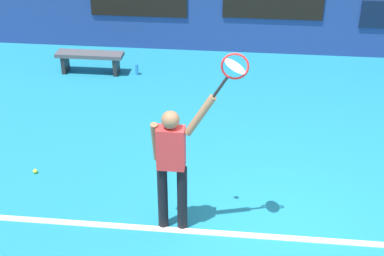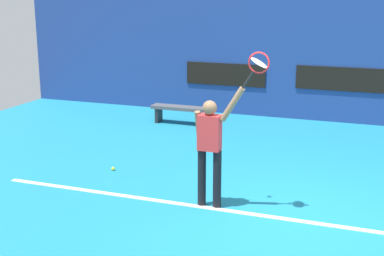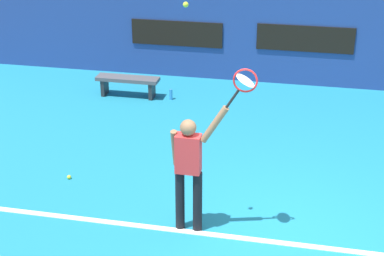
{
  "view_description": "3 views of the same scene",
  "coord_description": "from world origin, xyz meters",
  "views": [
    {
      "loc": [
        -0.48,
        -5.48,
        4.62
      ],
      "look_at": [
        -1.13,
        0.47,
        1.29
      ],
      "focal_mm": 51.36,
      "sensor_mm": 36.0,
      "label": 1
    },
    {
      "loc": [
        1.11,
        -7.33,
        3.29
      ],
      "look_at": [
        -1.65,
        0.17,
        1.23
      ],
      "focal_mm": 50.17,
      "sensor_mm": 36.0,
      "label": 2
    },
    {
      "loc": [
        0.15,
        -6.73,
        4.74
      ],
      "look_at": [
        -1.34,
        0.35,
        1.47
      ],
      "focal_mm": 54.75,
      "sensor_mm": 36.0,
      "label": 3
    }
  ],
  "objects": [
    {
      "name": "ground_plane",
      "position": [
        0.0,
        0.0,
        0.0
      ],
      "size": [
        18.0,
        18.0,
        0.0
      ],
      "primitive_type": "plane",
      "color": "teal"
    },
    {
      "name": "sponsor_banner_center",
      "position": [
        0.0,
        6.46,
        1.12
      ],
      "size": [
        2.2,
        0.03,
        0.6
      ],
      "primitive_type": "cube",
      "color": "black"
    },
    {
      "name": "spare_ball",
      "position": [
        -3.58,
        1.12,
        0.03
      ],
      "size": [
        0.07,
        0.07,
        0.07
      ],
      "primitive_type": "sphere",
      "color": "#CCE033",
      "rests_on": "ground_plane"
    },
    {
      "name": "sponsor_banner_portside",
      "position": [
        -3.0,
        6.46,
        1.07
      ],
      "size": [
        2.2,
        0.03,
        0.6
      ],
      "primitive_type": "cube",
      "color": "black"
    },
    {
      "name": "back_wall",
      "position": [
        0.0,
        6.58,
        1.79
      ],
      "size": [
        18.0,
        0.2,
        3.59
      ],
      "primitive_type": "cube",
      "color": "navy",
      "rests_on": "ground_plane"
    },
    {
      "name": "court_bench",
      "position": [
        -3.76,
        4.94,
        0.34
      ],
      "size": [
        1.4,
        0.36,
        0.45
      ],
      "color": "#4C4C51",
      "rests_on": "ground_plane"
    },
    {
      "name": "tennis_ball",
      "position": [
        -1.36,
        0.04,
        3.22
      ],
      "size": [
        0.07,
        0.07,
        0.07
      ],
      "primitive_type": "sphere",
      "color": "#CCE033"
    },
    {
      "name": "water_bottle",
      "position": [
        -2.78,
        4.94,
        0.12
      ],
      "size": [
        0.07,
        0.07,
        0.24
      ],
      "primitive_type": "cylinder",
      "color": "#338CD8",
      "rests_on": "ground_plane"
    },
    {
      "name": "court_baseline",
      "position": [
        0.0,
        0.03,
        0.01
      ],
      "size": [
        10.0,
        0.1,
        0.01
      ],
      "primitive_type": "cube",
      "color": "white",
      "rests_on": "ground_plane"
    },
    {
      "name": "tennis_racket",
      "position": [
        -0.63,
        0.12,
        2.26
      ],
      "size": [
        0.46,
        0.27,
        0.61
      ],
      "color": "black"
    },
    {
      "name": "tennis_player",
      "position": [
        -1.34,
        0.12,
        1.01
      ],
      "size": [
        0.78,
        0.31,
        1.93
      ],
      "color": "black",
      "rests_on": "ground_plane"
    }
  ]
}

